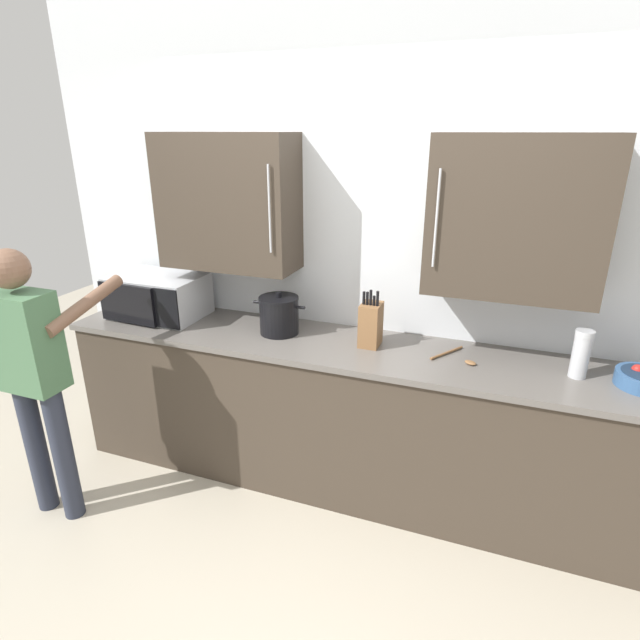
{
  "coord_description": "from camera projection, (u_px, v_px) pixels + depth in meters",
  "views": [
    {
      "loc": [
        0.77,
        -1.72,
        2.1
      ],
      "look_at": [
        -0.15,
        0.76,
        1.1
      ],
      "focal_mm": 28.32,
      "sensor_mm": 36.0,
      "label": 1
    }
  ],
  "objects": [
    {
      "name": "wooden_spoon",
      "position": [
        458.0,
        357.0,
        2.7
      ],
      "size": [
        0.25,
        0.23,
        0.02
      ],
      "color": "brown",
      "rests_on": "counter_unit"
    },
    {
      "name": "thermos_flask",
      "position": [
        581.0,
        354.0,
        2.46
      ],
      "size": [
        0.09,
        0.09,
        0.25
      ],
      "color": "#B7BABF",
      "rests_on": "counter_unit"
    },
    {
      "name": "microwave_oven",
      "position": [
        155.0,
        296.0,
        3.29
      ],
      "size": [
        0.58,
        0.43,
        0.27
      ],
      "color": "#B7BABF",
      "rests_on": "counter_unit"
    },
    {
      "name": "knife_block",
      "position": [
        371.0,
        324.0,
        2.83
      ],
      "size": [
        0.11,
        0.15,
        0.33
      ],
      "color": "brown",
      "rests_on": "counter_unit"
    },
    {
      "name": "back_wall_tiled",
      "position": [
        364.0,
        240.0,
        2.94
      ],
      "size": [
        4.21,
        0.44,
        2.85
      ],
      "color": "silver",
      "rests_on": "ground_plane"
    },
    {
      "name": "ground_plane",
      "position": [
        295.0,
        581.0,
        2.5
      ],
      "size": [
        9.51,
        9.51,
        0.0
      ],
      "primitive_type": "plane",
      "color": "#B7AD99"
    },
    {
      "name": "counter_unit",
      "position": [
        346.0,
        417.0,
        3.04
      ],
      "size": [
        3.49,
        0.61,
        0.95
      ],
      "color": "#3D3328",
      "rests_on": "ground_plane"
    },
    {
      "name": "stock_pot",
      "position": [
        279.0,
        315.0,
        3.01
      ],
      "size": [
        0.33,
        0.24,
        0.26
      ],
      "color": "black",
      "rests_on": "counter_unit"
    },
    {
      "name": "person_figure",
      "position": [
        32.0,
        366.0,
        2.65
      ],
      "size": [
        0.45,
        0.63,
        1.56
      ],
      "color": "#282D3D",
      "rests_on": "ground_plane"
    }
  ]
}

